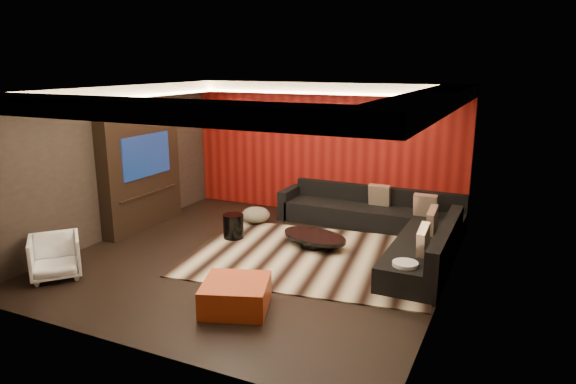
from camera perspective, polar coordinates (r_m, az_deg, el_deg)
The scene contains 26 objects.
floor at distance 8.62m, azimuth -3.53°, elevation -7.53°, with size 6.00×6.00×0.02m, color black.
ceiling at distance 8.02m, azimuth -3.84°, elevation 11.54°, with size 6.00×6.00×0.02m, color silver.
wall_back at distance 10.89m, azimuth 3.96°, elevation 4.78°, with size 6.00×0.02×2.80m, color black.
wall_left at distance 9.98m, azimuth -19.05°, elevation 3.16°, with size 0.02×6.00×2.80m, color black.
wall_right at distance 7.29m, azimuth 17.58°, elevation -0.60°, with size 0.02×6.00×2.80m, color black.
red_feature_wall at distance 10.85m, azimuth 3.88°, elevation 4.75°, with size 5.98×0.05×2.78m, color #6B0C0A.
soffit_back at distance 10.47m, azimuth 3.45°, elevation 11.51°, with size 6.00×0.60×0.22m, color silver.
soffit_front at distance 5.81m, azimuth -16.90°, elevation 8.77°, with size 6.00×0.60×0.22m, color silver.
soffit_left at distance 9.62m, azimuth -18.32°, elevation 10.60°, with size 0.60×4.80×0.22m, color silver.
soffit_right at distance 7.13m, azimuth 15.86°, elevation 9.74°, with size 0.60×4.80×0.22m, color silver.
cove_back at distance 10.16m, azimuth 2.72°, elevation 10.93°, with size 4.80×0.08×0.04m, color #FFD899.
cove_front at distance 6.07m, azimuth -14.70°, elevation 8.27°, with size 4.80×0.08×0.04m, color #FFD899.
cove_left at distance 9.39m, azimuth -16.74°, elevation 10.09°, with size 0.08×4.80×0.04m, color #FFD899.
cove_right at distance 7.20m, azimuth 13.12°, elevation 9.23°, with size 0.08×4.80×0.04m, color #FFD899.
tv_surround at distance 10.36m, azimuth -16.00°, elevation 2.08°, with size 0.30×2.00×2.20m, color black.
tv_screen at distance 10.19m, azimuth -15.45°, elevation 3.93°, with size 0.04×1.30×0.80m, color black.
tv_shelf at distance 10.35m, azimuth -15.18°, elevation -0.15°, with size 0.04×1.60×0.04m, color black.
rug at distance 8.69m, azimuth 2.67°, elevation -7.19°, with size 4.00×3.00×0.02m, color #C5B490.
coffee_table at distance 9.10m, azimuth 2.95°, elevation -5.41°, with size 1.26×1.26×0.21m, color black.
drum_stool at distance 9.54m, azimuth -6.09°, elevation -3.80°, with size 0.38×0.38×0.45m, color black.
striped_pouf at distance 10.42m, azimuth -3.61°, elevation -2.55°, with size 0.57×0.57×0.32m, color beige.
white_side_table at distance 7.55m, azimuth 12.81°, elevation -9.20°, with size 0.36×0.36×0.45m, color silver.
orange_ottoman at distance 6.96m, azimuth -5.83°, elevation -11.31°, with size 0.85×0.85×0.38m, color #AF2A16.
armchair at distance 8.57m, azimuth -24.46°, elevation -6.56°, with size 0.70×0.72×0.66m, color white.
sectional_sofa at distance 9.59m, azimuth 11.06°, elevation -3.77°, with size 3.65×3.50×0.75m.
throw_pillows at distance 9.21m, azimuth 13.76°, elevation -2.34°, with size 1.57×2.69×0.50m.
Camera 1 is at (3.86, -7.02, 3.18)m, focal length 32.00 mm.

